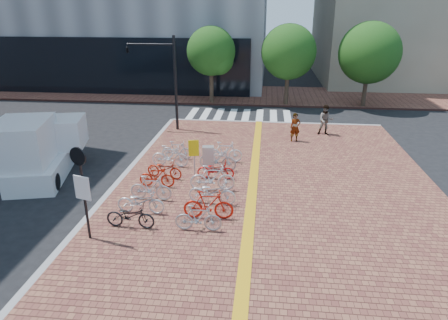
# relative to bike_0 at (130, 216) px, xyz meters

# --- Properties ---
(ground) EXTENTS (120.00, 120.00, 0.00)m
(ground) POSITION_rel_bike_0_xyz_m (2.13, 2.39, -0.61)
(ground) COLOR black
(ground) RESTS_ON ground
(sidewalk) EXTENTS (14.00, 34.00, 0.15)m
(sidewalk) POSITION_rel_bike_0_xyz_m (5.13, -2.61, -0.53)
(sidewalk) COLOR brown
(sidewalk) RESTS_ON ground
(tactile_strip) EXTENTS (0.40, 34.00, 0.01)m
(tactile_strip) POSITION_rel_bike_0_xyz_m (4.13, -2.61, -0.45)
(tactile_strip) COLOR gold
(tactile_strip) RESTS_ON sidewalk
(kerb_west) EXTENTS (0.25, 34.00, 0.15)m
(kerb_west) POSITION_rel_bike_0_xyz_m (-1.87, -2.61, -0.53)
(kerb_west) COLOR gray
(kerb_west) RESTS_ON ground
(kerb_north) EXTENTS (14.00, 0.25, 0.15)m
(kerb_north) POSITION_rel_bike_0_xyz_m (5.13, 14.39, -0.53)
(kerb_north) COLOR gray
(kerb_north) RESTS_ON ground
(far_sidewalk) EXTENTS (70.00, 8.00, 0.15)m
(far_sidewalk) POSITION_rel_bike_0_xyz_m (2.13, 23.39, -0.53)
(far_sidewalk) COLOR brown
(far_sidewalk) RESTS_ON ground
(crosswalk) EXTENTS (7.50, 4.00, 0.01)m
(crosswalk) POSITION_rel_bike_0_xyz_m (2.63, 16.39, -0.60)
(crosswalk) COLOR silver
(crosswalk) RESTS_ON ground
(street_trees) EXTENTS (16.20, 4.60, 6.35)m
(street_trees) POSITION_rel_bike_0_xyz_m (7.18, 19.84, 3.49)
(street_trees) COLOR #38281E
(street_trees) RESTS_ON far_sidewalk
(bike_0) EXTENTS (1.75, 0.65, 0.91)m
(bike_0) POSITION_rel_bike_0_xyz_m (0.00, 0.00, 0.00)
(bike_0) COLOR black
(bike_0) RESTS_ON sidewalk
(bike_1) EXTENTS (1.81, 0.64, 0.95)m
(bike_1) POSITION_rel_bike_0_xyz_m (0.05, 1.06, 0.02)
(bike_1) COLOR silver
(bike_1) RESTS_ON sidewalk
(bike_2) EXTENTS (1.73, 0.54, 1.03)m
(bike_2) POSITION_rel_bike_0_xyz_m (0.12, 2.18, 0.06)
(bike_2) COLOR silver
(bike_2) RESTS_ON sidewalk
(bike_3) EXTENTS (1.56, 0.47, 0.93)m
(bike_3) POSITION_rel_bike_0_xyz_m (0.02, 3.43, 0.01)
(bike_3) COLOR #B4200C
(bike_3) RESTS_ON sidewalk
(bike_4) EXTENTS (1.76, 0.92, 0.88)m
(bike_4) POSITION_rel_bike_0_xyz_m (0.12, 4.39, -0.02)
(bike_4) COLOR #A71E0B
(bike_4) RESTS_ON sidewalk
(bike_5) EXTENTS (1.80, 0.53, 1.08)m
(bike_5) POSITION_rel_bike_0_xyz_m (0.05, 5.77, 0.08)
(bike_5) COLOR white
(bike_5) RESTS_ON sidewalk
(bike_6) EXTENTS (1.58, 0.50, 0.94)m
(bike_6) POSITION_rel_bike_0_xyz_m (0.14, 6.84, 0.01)
(bike_6) COLOR silver
(bike_6) RESTS_ON sidewalk
(bike_7) EXTENTS (1.65, 0.51, 0.98)m
(bike_7) POSITION_rel_bike_0_xyz_m (2.41, 0.03, 0.04)
(bike_7) COLOR #AAAAAF
(bike_7) RESTS_ON sidewalk
(bike_8) EXTENTS (1.86, 0.58, 1.11)m
(bike_8) POSITION_rel_bike_0_xyz_m (2.63, 0.92, 0.10)
(bike_8) COLOR red
(bike_8) RESTS_ON sidewalk
(bike_9) EXTENTS (1.94, 0.81, 0.99)m
(bike_9) POSITION_rel_bike_0_xyz_m (2.60, 2.11, 0.04)
(bike_9) COLOR white
(bike_9) RESTS_ON sidewalk
(bike_10) EXTENTS (1.94, 0.71, 1.14)m
(bike_10) POSITION_rel_bike_0_xyz_m (2.45, 3.30, 0.11)
(bike_10) COLOR silver
(bike_10) RESTS_ON sidewalk
(bike_11) EXTENTS (1.68, 0.62, 0.88)m
(bike_11) POSITION_rel_bike_0_xyz_m (2.43, 4.55, -0.02)
(bike_11) COLOR red
(bike_11) RESTS_ON sidewalk
(bike_12) EXTENTS (1.88, 0.77, 1.10)m
(bike_12) POSITION_rel_bike_0_xyz_m (2.39, 5.60, 0.09)
(bike_12) COLOR #B4B3B8
(bike_12) RESTS_ON sidewalk
(bike_13) EXTENTS (1.79, 0.60, 1.06)m
(bike_13) POSITION_rel_bike_0_xyz_m (2.61, 6.65, 0.07)
(bike_13) COLOR white
(bike_13) RESTS_ON sidewalk
(pedestrian_a) EXTENTS (0.67, 0.52, 1.65)m
(pedestrian_a) POSITION_rel_bike_0_xyz_m (6.28, 10.43, 0.37)
(pedestrian_a) COLOR gray
(pedestrian_a) RESTS_ON sidewalk
(pedestrian_b) EXTENTS (0.91, 0.73, 1.81)m
(pedestrian_b) POSITION_rel_bike_0_xyz_m (8.18, 11.90, 0.45)
(pedestrian_b) COLOR #454B58
(pedestrian_b) RESTS_ON sidewalk
(utility_box) EXTENTS (0.57, 0.45, 1.16)m
(utility_box) POSITION_rel_bike_0_xyz_m (1.94, 5.61, 0.12)
(utility_box) COLOR silver
(utility_box) RESTS_ON sidewalk
(yellow_sign) EXTENTS (0.47, 0.17, 1.73)m
(yellow_sign) POSITION_rel_bike_0_xyz_m (1.43, 4.76, 0.75)
(yellow_sign) COLOR #B7B7BC
(yellow_sign) RESTS_ON sidewalk
(notice_sign) EXTENTS (0.59, 0.23, 3.26)m
(notice_sign) POSITION_rel_bike_0_xyz_m (-1.16, -0.87, 1.60)
(notice_sign) COLOR black
(notice_sign) RESTS_ON sidewalk
(traffic_light_pole) EXTENTS (3.08, 1.19, 5.73)m
(traffic_light_pole) POSITION_rel_bike_0_xyz_m (-2.30, 12.03, 3.50)
(traffic_light_pole) COLOR black
(traffic_light_pole) RESTS_ON sidewalk
(box_truck) EXTENTS (3.27, 5.31, 2.86)m
(box_truck) POSITION_rel_bike_0_xyz_m (-5.64, 4.30, 0.74)
(box_truck) COLOR silver
(box_truck) RESTS_ON ground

